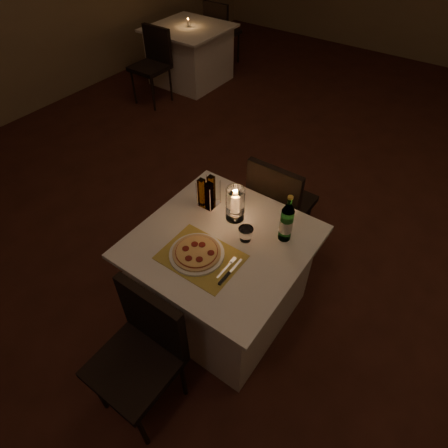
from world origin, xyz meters
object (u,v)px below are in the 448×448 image
Objects in this scene: plate at (197,254)px; pizza at (197,252)px; chair_far at (278,200)px; hurricane_candle at (235,202)px; neighbor_table_left at (190,55)px; chair_near at (143,346)px; water_bottle at (286,222)px; main_table at (222,277)px; tumbler at (246,234)px.

plate is 1.14× the size of pizza.
hurricane_candle reaches higher than chair_far.
chair_far is 0.92m from pizza.
chair_far is 0.92m from plate.
pizza is 1.23× the size of hurricane_candle.
pizza is 4.03m from neighbor_table_left.
water_bottle reaches higher than chair_near.
pizza reaches higher than main_table.
chair_far is at bearing 121.34° from water_bottle.
chair_near is 2.81× the size of plate.
chair_near is 3.94× the size of hurricane_candle.
tumbler is 0.27× the size of water_bottle.
pizza is (-0.05, -0.18, 0.39)m from main_table.
chair_near is at bearing -84.66° from pizza.
water_bottle reaches higher than main_table.
plate is 0.55m from water_bottle.
hurricane_candle is (-0.34, -0.03, 0.00)m from water_bottle.
main_table is 3.07× the size of water_bottle.
main_table and neighbor_table_left have the same top height.
chair_near is (-0.00, -0.71, 0.18)m from main_table.
chair_far is (-0.00, 0.71, 0.18)m from main_table.
tumbler reaches higher than pizza.
chair_near reaches higher than main_table.
pizza is at bearing -105.49° from main_table.
chair_far is 2.76× the size of water_bottle.
chair_near is at bearing -107.16° from water_bottle.
neighbor_table_left is at bearing 132.28° from main_table.
chair_far is 2.81× the size of plate.
chair_near reaches higher than pizza.
tumbler is (0.16, 0.27, 0.03)m from plate.
pizza is at bearing -90.38° from hurricane_candle.
chair_near is 1.04m from water_bottle.
main_table is 0.54m from hurricane_candle.
neighbor_table_left is (-2.63, 2.17, -0.18)m from chair_far.
plate is 0.02m from pizza.
water_bottle is (0.34, 0.41, 0.12)m from plate.
chair_far is 3.41m from neighbor_table_left.
hurricane_candle reaches higher than pizza.
main_table is 3.57× the size of pizza.
main_table is at bearing -141.94° from tumbler.
plate is at bearing 95.35° from chair_near.
tumbler is at bearing 38.06° from main_table.
pizza reaches higher than neighbor_table_left.
tumbler is 0.22m from hurricane_candle.
water_bottle is 1.43× the size of hurricane_candle.
tumbler is at bearing 58.93° from plate.
plate is 0.31m from tumbler.
water_bottle is 3.98m from neighbor_table_left.
water_bottle reaches higher than tumbler.
chair_far is 10.11× the size of tumbler.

